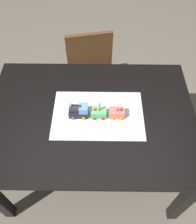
{
  "coord_description": "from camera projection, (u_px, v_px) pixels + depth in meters",
  "views": [
    {
      "loc": [
        0.06,
        -0.93,
        2.01
      ],
      "look_at": [
        0.05,
        -0.0,
        0.77
      ],
      "focal_mm": 38.05,
      "sensor_mm": 36.0,
      "label": 1
    }
  ],
  "objects": [
    {
      "name": "birthday_candle",
      "position": [
        100.0,
        105.0,
        1.49
      ],
      "size": [
        0.01,
        0.01,
        0.07
      ],
      "color": "#F24C59",
      "rests_on": "cake_car_flatbed_mint_green"
    },
    {
      "name": "cake_board",
      "position": [
        98.0,
        115.0,
        1.58
      ],
      "size": [
        0.6,
        0.4,
        0.0
      ],
      "primitive_type": "cube",
      "color": "silver",
      "rests_on": "dining_table"
    },
    {
      "name": "cake_car_caboose_coral",
      "position": [
        117.0,
        113.0,
        1.55
      ],
      "size": [
        0.1,
        0.08,
        0.07
      ],
      "color": "#F27260",
      "rests_on": "cake_board"
    },
    {
      "name": "dining_table",
      "position": [
        91.0,
        124.0,
        1.66
      ],
      "size": [
        1.4,
        1.0,
        0.74
      ],
      "color": "black",
      "rests_on": "ground"
    },
    {
      "name": "cake_locomotive",
      "position": [
        79.0,
        111.0,
        1.53
      ],
      "size": [
        0.14,
        0.08,
        0.12
      ],
      "color": "#232328",
      "rests_on": "cake_board"
    },
    {
      "name": "chair",
      "position": [
        88.0,
        62.0,
        2.29
      ],
      "size": [
        0.47,
        0.47,
        0.86
      ],
      "rotation": [
        0.0,
        0.0,
        3.34
      ],
      "color": "brown",
      "rests_on": "ground"
    },
    {
      "name": "ground_plane",
      "position": [
        92.0,
        163.0,
        2.17
      ],
      "size": [
        8.0,
        8.0,
        0.0
      ],
      "primitive_type": "plane",
      "color": "#6B6054"
    },
    {
      "name": "cake_car_flatbed_mint_green",
      "position": [
        98.0,
        113.0,
        1.55
      ],
      "size": [
        0.1,
        0.08,
        0.07
      ],
      "color": "#59CC7A",
      "rests_on": "cake_board"
    }
  ]
}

